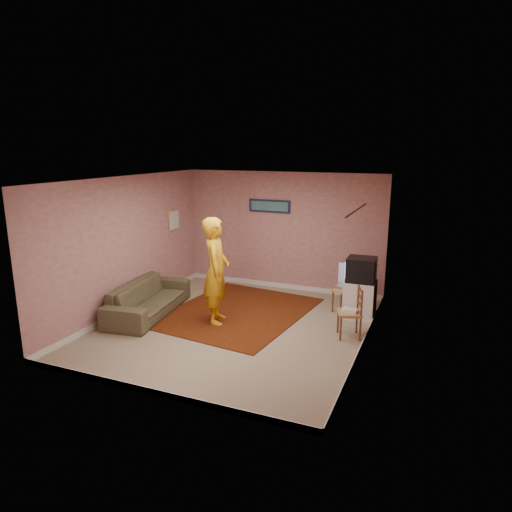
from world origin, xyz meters
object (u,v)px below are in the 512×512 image
at_px(chair_a, 346,285).
at_px(sofa, 148,298).
at_px(person, 216,271).
at_px(tv_cabinet, 360,299).
at_px(chair_b, 350,307).
at_px(crt_tv, 361,269).

height_order(chair_a, sofa, chair_a).
distance_m(sofa, person, 1.54).
relative_size(tv_cabinet, person, 0.36).
xyz_separation_m(chair_a, chair_b, (0.31, -1.16, -0.02)).
bearing_deg(chair_b, chair_a, 174.82).
relative_size(chair_b, person, 0.26).
height_order(crt_tv, chair_a, crt_tv).
bearing_deg(person, chair_b, -105.00).
bearing_deg(crt_tv, chair_a, 148.15).
relative_size(chair_a, chair_b, 1.02).
height_order(chair_b, sofa, chair_b).
bearing_deg(chair_b, crt_tv, 160.35).
bearing_deg(tv_cabinet, chair_b, -89.97).
xyz_separation_m(sofa, person, (1.39, 0.15, 0.65)).
distance_m(tv_cabinet, person, 2.73).
distance_m(chair_a, person, 2.52).
bearing_deg(sofa, person, -92.17).
distance_m(chair_b, sofa, 3.78).
height_order(chair_b, person, person).
distance_m(tv_cabinet, sofa, 3.99).
bearing_deg(sofa, chair_a, -74.03).
bearing_deg(sofa, crt_tv, -78.13).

